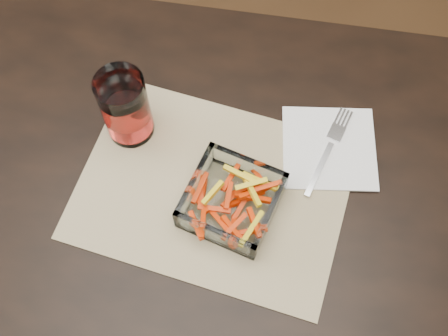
{
  "coord_description": "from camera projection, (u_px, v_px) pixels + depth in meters",
  "views": [
    {
      "loc": [
        0.12,
        -0.31,
        1.64
      ],
      "look_at": [
        0.05,
        0.09,
        0.78
      ],
      "focal_mm": 45.0,
      "sensor_mm": 36.0,
      "label": 1
    }
  ],
  "objects": [
    {
      "name": "placemat",
      "position": [
        212.0,
        189.0,
        0.96
      ],
      "size": [
        0.49,
        0.39,
        0.0
      ],
      "primitive_type": "cube",
      "rotation": [
        0.0,
        0.0,
        -0.15
      ],
      "color": "tan",
      "rests_on": "dining_table"
    },
    {
      "name": "tumbler",
      "position": [
        126.0,
        109.0,
        0.95
      ],
      "size": [
        0.08,
        0.08,
        0.14
      ],
      "color": "white",
      "rests_on": "placemat"
    },
    {
      "name": "glass_bowl",
      "position": [
        232.0,
        201.0,
        0.92
      ],
      "size": [
        0.18,
        0.18,
        0.06
      ],
      "rotation": [
        0.0,
        0.0,
        -0.27
      ],
      "color": "white",
      "rests_on": "placemat"
    },
    {
      "name": "napkin",
      "position": [
        329.0,
        148.0,
        0.99
      ],
      "size": [
        0.18,
        0.18,
        0.0
      ],
      "primitive_type": "cube",
      "rotation": [
        0.0,
        0.0,
        0.13
      ],
      "color": "white",
      "rests_on": "placemat"
    },
    {
      "name": "fork",
      "position": [
        329.0,
        148.0,
        0.99
      ],
      "size": [
        0.07,
        0.19,
        0.0
      ],
      "rotation": [
        0.0,
        0.0,
        -0.3
      ],
      "color": "silver",
      "rests_on": "napkin"
    },
    {
      "name": "dining_table",
      "position": [
        188.0,
        234.0,
        1.02
      ],
      "size": [
        1.6,
        0.9,
        0.75
      ],
      "color": "black",
      "rests_on": "ground"
    }
  ]
}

